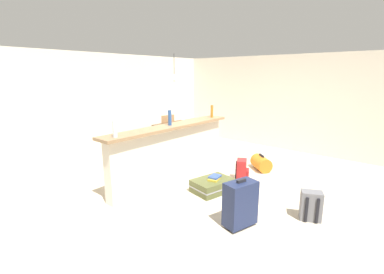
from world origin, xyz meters
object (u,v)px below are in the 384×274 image
Objects in this scene: bottle_blue at (170,118)px; suitcase_upright_navy at (240,203)px; book_stack at (215,178)px; bottle_clear at (115,129)px; dining_table at (178,127)px; pendant_lamp at (174,77)px; dining_chair_near_partition at (193,136)px; duffel_bag_orange at (261,163)px; backpack_red at (242,171)px; bottle_amber at (212,111)px; backpack_grey at (311,206)px; dining_chair_far_side at (166,130)px; suitcase_flat_olive at (213,185)px.

suitcase_upright_navy is (-0.57, -1.85, -0.89)m from bottle_blue.
bottle_clear is at bearing 147.35° from book_stack.
suitcase_upright_navy is at bearing -124.34° from dining_table.
pendant_lamp is at bearing 93.77° from dining_table.
pendant_lamp reaches higher than bottle_clear.
dining_table is (2.81, 1.36, -0.56)m from bottle_clear.
dining_chair_near_partition is at bearing 50.68° from suitcase_upright_navy.
backpack_red reaches higher than duffel_bag_orange.
pendant_lamp is 3.21m from book_stack.
bottle_amber is 1.62m from pendant_lamp.
bottle_amber is at bearing 68.91° from backpack_red.
book_stack is (0.13, -0.94, -0.97)m from bottle_blue.
backpack_grey is (0.23, -2.52, -1.02)m from bottle_blue.
bottle_clear reaches higher than suitcase_upright_navy.
suitcase_upright_navy is 1.19× the size of duffel_bag_orange.
backpack_grey is at bearing -108.98° from pendant_lamp.
suitcase_upright_navy is 1.15m from book_stack.
dining_table is (0.32, 1.33, -0.57)m from bottle_amber.
duffel_bag_orange is (0.09, -2.35, -0.50)m from dining_table.
duffel_bag_orange is at bearing -89.29° from dining_chair_far_side.
bottle_clear is at bearing -147.11° from dining_chair_far_side.
dining_table is at bearing 25.86° from bottle_clear.
bottle_clear is 0.27× the size of dining_chair_far_side.
duffel_bag_orange reaches higher than suitcase_flat_olive.
suitcase_upright_navy is 1.60× the size of backpack_grey.
bottle_amber is 0.64× the size of backpack_red.
pendant_lamp is (-0.06, -0.40, 1.41)m from dining_chair_far_side.
suitcase_flat_olive is (0.11, -0.91, -1.11)m from bottle_blue.
dining_chair_far_side is 1.47m from pendant_lamp.
duffel_bag_orange is at bearing -32.20° from bottle_blue.
dining_chair_far_side reaches higher than suitcase_flat_olive.
dining_table is 1.96× the size of duffel_bag_orange.
suitcase_upright_navy reaches higher than book_stack.
suitcase_flat_olive is at bearing -119.47° from dining_chair_far_side.
dining_chair_far_side is 4.54m from backpack_grey.
dining_table is (1.58, 1.29, -0.58)m from bottle_blue.
suitcase_upright_navy is at bearing -121.21° from dining_chair_far_side.
book_stack is (-0.10, 1.58, 0.05)m from backpack_grey.
dining_table is 1.64× the size of suitcase_upright_navy.
bottle_amber is 0.24× the size of dining_table.
bottle_blue is at bearing 95.28° from backpack_grey.
bottle_amber is 0.29× the size of dining_chair_near_partition.
dining_chair_far_side is 3.12m from suitcase_flat_olive.
bottle_blue is 1.70m from backpack_red.
bottle_clear reaches higher than book_stack.
pendant_lamp is at bearing 87.74° from dining_chair_near_partition.
duffel_bag_orange is at bearing -4.32° from book_stack.
backpack_grey is at bearing -112.43° from bottle_amber.
suitcase_flat_olive is 1.31× the size of suitcase_upright_navy.
dining_chair_far_side is 3.29× the size of book_stack.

